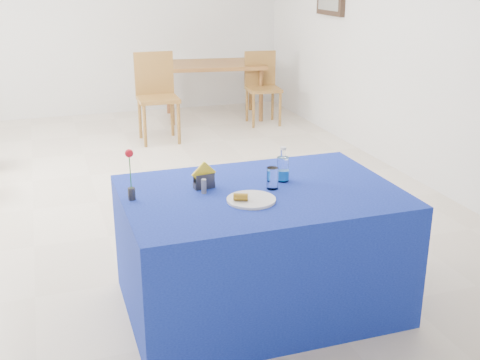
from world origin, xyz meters
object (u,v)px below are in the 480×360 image
water_bottle (283,170)px  chair_bg_right (262,82)px  blue_table (260,249)px  chair_bg_left (156,90)px  oak_table (213,69)px  plate (251,200)px

water_bottle → chair_bg_right: 4.51m
blue_table → chair_bg_left: 3.99m
chair_bg_right → oak_table: bearing=142.8°
water_bottle → chair_bg_left: chair_bg_left is taller
blue_table → water_bottle: 0.50m
water_bottle → chair_bg_right: water_bottle is taller
water_bottle → chair_bg_left: (-0.04, 3.87, -0.23)m
water_bottle → chair_bg_right: (1.46, 4.26, -0.29)m
plate → oak_table: plate is taller
blue_table → water_bottle: bearing=31.0°
chair_bg_right → plate: bearing=-105.8°
blue_table → oak_table: blue_table is taller
blue_table → chair_bg_right: (1.64, 4.37, 0.16)m
oak_table → chair_bg_right: (0.53, -0.49, -0.13)m
plate → chair_bg_right: 4.85m
plate → blue_table: bearing=53.0°
chair_bg_left → chair_bg_right: (1.49, 0.40, -0.06)m
blue_table → oak_table: 5.00m
blue_table → chair_bg_right: chair_bg_right is taller
water_bottle → oak_table: water_bottle is taller
plate → water_bottle: bearing=41.0°
blue_table → oak_table: bearing=77.2°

